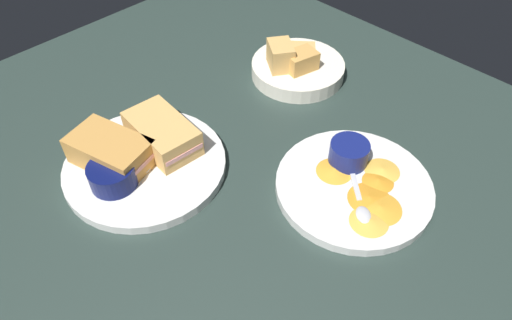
{
  "coord_description": "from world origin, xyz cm",
  "views": [
    {
      "loc": [
        42.66,
        -34.46,
        56.56
      ],
      "look_at": [
        6.36,
        2.19,
        3.0
      ],
      "focal_mm": 32.62,
      "sensor_mm": 36.0,
      "label": 1
    }
  ],
  "objects_px": {
    "sandwich_half_near": "(162,133)",
    "plate_chips_companion": "(354,187)",
    "spoon_by_gravy_ramekin": "(361,208)",
    "sandwich_half_far": "(111,151)",
    "bread_basket_rear": "(296,66)",
    "ramekin_dark_sauce": "(112,174)",
    "ramekin_light_gravy": "(349,152)",
    "spoon_by_dark_ramekin": "(149,167)",
    "plate_sandwich_main": "(145,165)"
  },
  "relations": [
    {
      "from": "sandwich_half_far",
      "to": "plate_chips_companion",
      "type": "bearing_deg",
      "value": 37.72
    },
    {
      "from": "spoon_by_dark_ramekin",
      "to": "plate_chips_companion",
      "type": "bearing_deg",
      "value": 39.17
    },
    {
      "from": "spoon_by_dark_ramekin",
      "to": "ramekin_light_gravy",
      "type": "bearing_deg",
      "value": 47.6
    },
    {
      "from": "sandwich_half_near",
      "to": "ramekin_dark_sauce",
      "type": "distance_m",
      "value": 0.11
    },
    {
      "from": "spoon_by_dark_ramekin",
      "to": "ramekin_light_gravy",
      "type": "height_order",
      "value": "ramekin_light_gravy"
    },
    {
      "from": "ramekin_light_gravy",
      "to": "plate_sandwich_main",
      "type": "bearing_deg",
      "value": -134.97
    },
    {
      "from": "plate_chips_companion",
      "to": "bread_basket_rear",
      "type": "bearing_deg",
      "value": 148.13
    },
    {
      "from": "spoon_by_dark_ramekin",
      "to": "bread_basket_rear",
      "type": "distance_m",
      "value": 0.37
    },
    {
      "from": "plate_sandwich_main",
      "to": "sandwich_half_near",
      "type": "height_order",
      "value": "sandwich_half_near"
    },
    {
      "from": "ramekin_light_gravy",
      "to": "spoon_by_gravy_ramekin",
      "type": "relative_size",
      "value": 0.77
    },
    {
      "from": "ramekin_dark_sauce",
      "to": "plate_sandwich_main",
      "type": "bearing_deg",
      "value": 94.16
    },
    {
      "from": "sandwich_half_near",
      "to": "ramekin_dark_sauce",
      "type": "xyz_separation_m",
      "value": [
        0.02,
        -0.11,
        -0.0
      ]
    },
    {
      "from": "ramekin_light_gravy",
      "to": "spoon_by_dark_ramekin",
      "type": "bearing_deg",
      "value": -132.4
    },
    {
      "from": "sandwich_half_far",
      "to": "spoon_by_dark_ramekin",
      "type": "relative_size",
      "value": 1.47
    },
    {
      "from": "plate_sandwich_main",
      "to": "spoon_by_gravy_ramekin",
      "type": "xyz_separation_m",
      "value": [
        0.31,
        0.17,
        0.01
      ]
    },
    {
      "from": "ramekin_light_gravy",
      "to": "sandwich_half_near",
      "type": "bearing_deg",
      "value": -142.93
    },
    {
      "from": "ramekin_dark_sauce",
      "to": "sandwich_half_near",
      "type": "bearing_deg",
      "value": 98.28
    },
    {
      "from": "ramekin_dark_sauce",
      "to": "spoon_by_gravy_ramekin",
      "type": "bearing_deg",
      "value": 36.84
    },
    {
      "from": "sandwich_half_near",
      "to": "sandwich_half_far",
      "type": "xyz_separation_m",
      "value": [
        -0.03,
        -0.08,
        0.0
      ]
    },
    {
      "from": "sandwich_half_far",
      "to": "spoon_by_dark_ramekin",
      "type": "distance_m",
      "value": 0.07
    },
    {
      "from": "plate_sandwich_main",
      "to": "bread_basket_rear",
      "type": "xyz_separation_m",
      "value": [
        0.01,
        0.37,
        0.02
      ]
    },
    {
      "from": "plate_sandwich_main",
      "to": "plate_chips_companion",
      "type": "bearing_deg",
      "value": 36.91
    },
    {
      "from": "sandwich_half_far",
      "to": "ramekin_dark_sauce",
      "type": "xyz_separation_m",
      "value": [
        0.04,
        -0.03,
        -0.0
      ]
    },
    {
      "from": "spoon_by_dark_ramekin",
      "to": "plate_chips_companion",
      "type": "height_order",
      "value": "spoon_by_dark_ramekin"
    },
    {
      "from": "sandwich_half_far",
      "to": "bread_basket_rear",
      "type": "distance_m",
      "value": 0.41
    },
    {
      "from": "ramekin_light_gravy",
      "to": "bread_basket_rear",
      "type": "relative_size",
      "value": 0.34
    },
    {
      "from": "plate_chips_companion",
      "to": "spoon_by_gravy_ramekin",
      "type": "distance_m",
      "value": 0.05
    },
    {
      "from": "sandwich_half_far",
      "to": "bread_basket_rear",
      "type": "relative_size",
      "value": 0.78
    },
    {
      "from": "plate_sandwich_main",
      "to": "ramekin_dark_sauce",
      "type": "relative_size",
      "value": 3.6
    },
    {
      "from": "sandwich_half_far",
      "to": "ramekin_light_gravy",
      "type": "distance_m",
      "value": 0.38
    },
    {
      "from": "plate_sandwich_main",
      "to": "spoon_by_dark_ramekin",
      "type": "xyz_separation_m",
      "value": [
        0.02,
        -0.0,
        0.01
      ]
    },
    {
      "from": "plate_chips_companion",
      "to": "spoon_by_gravy_ramekin",
      "type": "xyz_separation_m",
      "value": [
        0.04,
        -0.03,
        0.01
      ]
    },
    {
      "from": "sandwich_half_near",
      "to": "bread_basket_rear",
      "type": "xyz_separation_m",
      "value": [
        0.02,
        0.32,
        -0.02
      ]
    },
    {
      "from": "ramekin_dark_sauce",
      "to": "ramekin_light_gravy",
      "type": "relative_size",
      "value": 1.16
    },
    {
      "from": "sandwich_half_near",
      "to": "sandwich_half_far",
      "type": "relative_size",
      "value": 0.94
    },
    {
      "from": "sandwich_half_near",
      "to": "spoon_by_dark_ramekin",
      "type": "xyz_separation_m",
      "value": [
        0.03,
        -0.05,
        -0.02
      ]
    },
    {
      "from": "plate_sandwich_main",
      "to": "bread_basket_rear",
      "type": "bearing_deg",
      "value": 89.2
    },
    {
      "from": "plate_sandwich_main",
      "to": "sandwich_half_near",
      "type": "relative_size",
      "value": 1.92
    },
    {
      "from": "sandwich_half_near",
      "to": "bread_basket_rear",
      "type": "relative_size",
      "value": 0.74
    },
    {
      "from": "spoon_by_dark_ramekin",
      "to": "ramekin_dark_sauce",
      "type": "bearing_deg",
      "value": -102.74
    },
    {
      "from": "plate_chips_companion",
      "to": "spoon_by_gravy_ramekin",
      "type": "relative_size",
      "value": 2.98
    },
    {
      "from": "ramekin_dark_sauce",
      "to": "bread_basket_rear",
      "type": "height_order",
      "value": "bread_basket_rear"
    },
    {
      "from": "ramekin_dark_sauce",
      "to": "sandwich_half_far",
      "type": "bearing_deg",
      "value": 148.64
    },
    {
      "from": "sandwich_half_far",
      "to": "spoon_by_dark_ramekin",
      "type": "height_order",
      "value": "sandwich_half_far"
    },
    {
      "from": "plate_chips_companion",
      "to": "bread_basket_rear",
      "type": "height_order",
      "value": "bread_basket_rear"
    },
    {
      "from": "bread_basket_rear",
      "to": "plate_chips_companion",
      "type": "bearing_deg",
      "value": -31.87
    },
    {
      "from": "sandwich_half_near",
      "to": "plate_chips_companion",
      "type": "relative_size",
      "value": 0.56
    },
    {
      "from": "plate_chips_companion",
      "to": "ramekin_light_gravy",
      "type": "relative_size",
      "value": 3.89
    },
    {
      "from": "ramekin_dark_sauce",
      "to": "bread_basket_rear",
      "type": "relative_size",
      "value": 0.39
    },
    {
      "from": "ramekin_dark_sauce",
      "to": "plate_chips_companion",
      "type": "bearing_deg",
      "value": 44.58
    }
  ]
}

